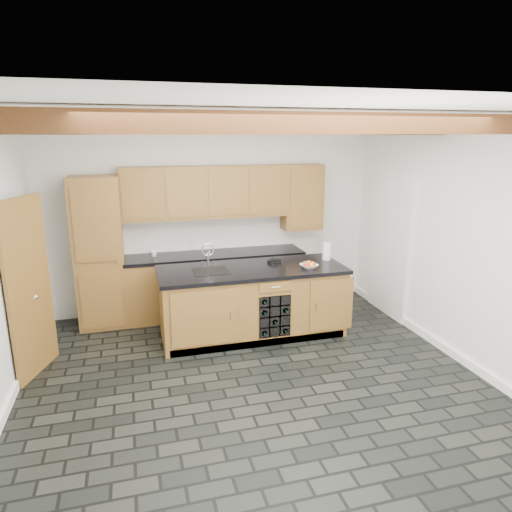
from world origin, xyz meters
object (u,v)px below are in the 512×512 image
at_px(island, 253,301).
at_px(paper_towel, 327,251).
at_px(kitchen_scale, 274,261).
at_px(fruit_bowl, 309,266).

bearing_deg(island, paper_towel, 7.13).
xyz_separation_m(island, kitchen_scale, (0.36, 0.19, 0.49)).
height_order(fruit_bowl, paper_towel, paper_towel).
height_order(island, fruit_bowl, fruit_bowl).
xyz_separation_m(island, paper_towel, (1.11, 0.14, 0.59)).
xyz_separation_m(island, fruit_bowl, (0.71, -0.20, 0.49)).
bearing_deg(paper_towel, island, -172.87).
bearing_deg(kitchen_scale, fruit_bowl, -63.35).
xyz_separation_m(kitchen_scale, paper_towel, (0.75, -0.05, 0.09)).
bearing_deg(paper_towel, fruit_bowl, -139.63).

